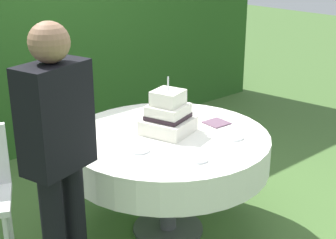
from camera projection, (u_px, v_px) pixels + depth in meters
The scene contains 9 objects.
ground_plane at pixel (168, 229), 3.53m from camera, with size 20.00×20.00×0.00m, color #476B33.
foliage_hedge at pixel (17, 17), 4.57m from camera, with size 5.93×0.54×2.52m, color #28561E.
cake_table at pixel (168, 150), 3.31m from camera, with size 1.35×1.35×0.73m.
wedding_cake at pixel (168, 116), 3.28m from camera, with size 0.37×0.37×0.39m.
serving_plate_near at pixel (139, 150), 3.03m from camera, with size 0.13×0.13×0.01m, color white.
serving_plate_far at pixel (234, 138), 3.21m from camera, with size 0.11×0.11×0.01m, color white.
serving_plate_left at pixel (199, 160), 2.89m from camera, with size 0.11×0.11×0.01m, color white.
napkin_stack at pixel (217, 123), 3.47m from camera, with size 0.15×0.15×0.01m, color #6B4C60.
standing_person at pixel (58, 154), 2.50m from camera, with size 0.40×0.29×1.60m.
Camera 1 is at (-2.01, -2.28, 1.96)m, focal length 52.84 mm.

